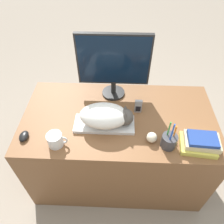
% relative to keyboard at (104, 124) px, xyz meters
% --- Properties ---
extents(ground_plane, '(12.00, 12.00, 0.00)m').
position_rel_keyboard_xyz_m(ground_plane, '(0.10, -0.28, -0.74)').
color(ground_plane, gray).
extents(desk, '(1.37, 0.72, 0.73)m').
position_rel_keyboard_xyz_m(desk, '(0.10, 0.09, -0.38)').
color(desk, brown).
rests_on(desk, ground_plane).
extents(keyboard, '(0.40, 0.16, 0.02)m').
position_rel_keyboard_xyz_m(keyboard, '(0.00, 0.00, 0.00)').
color(keyboard, silver).
rests_on(keyboard, desk).
extents(cat, '(0.35, 0.20, 0.15)m').
position_rel_keyboard_xyz_m(cat, '(0.02, 0.00, 0.08)').
color(cat, white).
rests_on(cat, keyboard).
extents(monitor, '(0.51, 0.17, 0.50)m').
position_rel_keyboard_xyz_m(monitor, '(0.05, 0.33, 0.27)').
color(monitor, black).
rests_on(monitor, desk).
extents(computer_mouse, '(0.06, 0.09, 0.03)m').
position_rel_keyboard_xyz_m(computer_mouse, '(-0.51, -0.13, 0.00)').
color(computer_mouse, black).
rests_on(computer_mouse, desk).
extents(coffee_mug, '(0.13, 0.10, 0.09)m').
position_rel_keyboard_xyz_m(coffee_mug, '(-0.29, -0.17, 0.03)').
color(coffee_mug, silver).
rests_on(coffee_mug, desk).
extents(pen_cup, '(0.10, 0.10, 0.23)m').
position_rel_keyboard_xyz_m(pen_cup, '(0.41, -0.15, 0.04)').
color(pen_cup, '#38383D').
rests_on(pen_cup, desk).
extents(baseball, '(0.07, 0.07, 0.07)m').
position_rel_keyboard_xyz_m(baseball, '(0.31, -0.11, 0.02)').
color(baseball, beige).
rests_on(baseball, desk).
extents(phone, '(0.05, 0.02, 0.11)m').
position_rel_keyboard_xyz_m(phone, '(0.23, 0.14, 0.04)').
color(phone, '#99999E').
rests_on(phone, desk).
extents(book_stack, '(0.24, 0.19, 0.10)m').
position_rel_keyboard_xyz_m(book_stack, '(0.60, -0.15, 0.03)').
color(book_stack, '#CCC14C').
rests_on(book_stack, desk).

